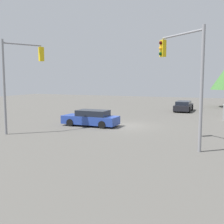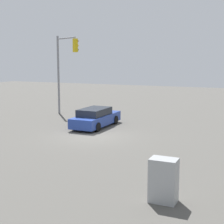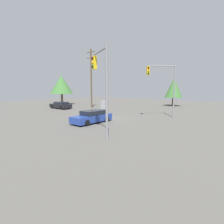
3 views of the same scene
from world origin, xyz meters
The scene contains 5 objects.
ground_plane centered at (0.00, 0.00, 0.00)m, with size 80.00×80.00×0.00m, color #54514C.
sedan_blue centered at (-1.08, 2.59, 0.65)m, with size 1.90×4.74×1.34m.
sedan_dark centered at (13.04, -3.02, 0.62)m, with size 4.57×1.93×1.25m.
traffic_signal_main centered at (-5.55, -5.64, 4.58)m, with size 2.69×2.94×6.72m.
traffic_signal_cross centered at (-5.68, 6.03, 4.49)m, with size 2.82×1.66×6.67m.
Camera 1 is at (-22.01, -7.97, 3.91)m, focal length 45.00 mm.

